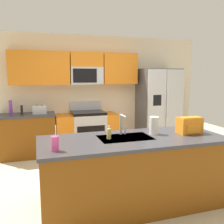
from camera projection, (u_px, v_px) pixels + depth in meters
The scene contains 14 objects.
ground_plane at pixel (126, 181), 3.91m from camera, with size 9.00×9.00×0.00m, color beige.
kitchen_wall_unit at pixel (89, 85), 5.62m from camera, with size 5.20×0.43×2.60m.
back_counter at pixel (29, 135), 5.10m from camera, with size 1.11×0.63×0.90m.
range_oven at pixel (87, 132), 5.47m from camera, with size 1.36×0.61×1.10m.
refrigerator at pixel (158, 108), 5.85m from camera, with size 0.90×0.76×1.85m.
island_counter at pixel (133, 171), 3.18m from camera, with size 2.40×0.97×0.90m.
toaster at pixel (40, 110), 5.05m from camera, with size 0.28×0.16×0.18m.
pepper_mill at pixel (22, 110), 4.99m from camera, with size 0.05×0.05×0.19m, color black.
bottle_purple at pixel (11, 108), 4.94m from camera, with size 0.07×0.07×0.29m, color purple.
sink_faucet at pixel (122, 123), 3.24m from camera, with size 0.09×0.21×0.28m.
drink_cup_pink at pixel (55, 144), 2.56m from camera, with size 0.08×0.08×0.28m.
soap_dispenser at pixel (109, 134), 3.05m from camera, with size 0.06×0.06×0.17m.
paper_towel_roll at pixel (154, 125), 3.29m from camera, with size 0.12×0.12×0.24m, color white.
backpack at pixel (189, 125), 3.34m from camera, with size 0.32×0.22×0.23m.
Camera 1 is at (-1.32, -3.47, 1.69)m, focal length 38.97 mm.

